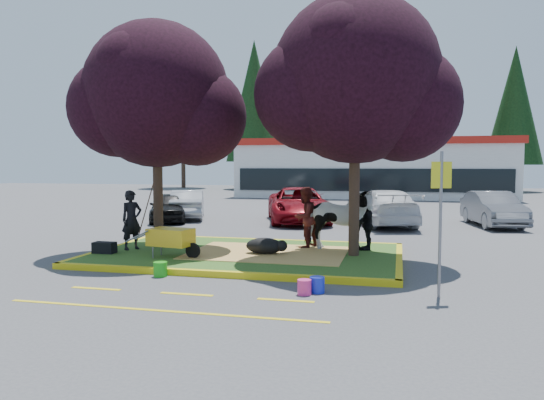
% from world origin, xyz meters
% --- Properties ---
extents(ground, '(90.00, 90.00, 0.00)m').
position_xyz_m(ground, '(0.00, 0.00, 0.00)').
color(ground, '#424244').
rests_on(ground, ground).
extents(median_island, '(8.00, 5.00, 0.15)m').
position_xyz_m(median_island, '(0.00, 0.00, 0.07)').
color(median_island, '#2B531A').
rests_on(median_island, ground).
extents(curb_near, '(8.30, 0.16, 0.15)m').
position_xyz_m(curb_near, '(0.00, -2.58, 0.07)').
color(curb_near, yellow).
rests_on(curb_near, ground).
extents(curb_far, '(8.30, 0.16, 0.15)m').
position_xyz_m(curb_far, '(0.00, 2.58, 0.07)').
color(curb_far, yellow).
rests_on(curb_far, ground).
extents(curb_left, '(0.16, 5.30, 0.15)m').
position_xyz_m(curb_left, '(-4.08, 0.00, 0.07)').
color(curb_left, yellow).
rests_on(curb_left, ground).
extents(curb_right, '(0.16, 5.30, 0.15)m').
position_xyz_m(curb_right, '(4.08, 0.00, 0.07)').
color(curb_right, yellow).
rests_on(curb_right, ground).
extents(straw_bedding, '(4.20, 3.00, 0.01)m').
position_xyz_m(straw_bedding, '(0.60, 0.00, 0.15)').
color(straw_bedding, '#DFAE5B').
rests_on(straw_bedding, median_island).
extents(tree_purple_left, '(5.06, 4.20, 6.51)m').
position_xyz_m(tree_purple_left, '(-2.78, 0.38, 4.36)').
color(tree_purple_left, black).
rests_on(tree_purple_left, median_island).
extents(tree_purple_right, '(5.30, 4.40, 6.82)m').
position_xyz_m(tree_purple_right, '(2.92, 0.18, 4.56)').
color(tree_purple_right, black).
rests_on(tree_purple_right, median_island).
extents(fire_lane_stripe_a, '(1.10, 0.12, 0.01)m').
position_xyz_m(fire_lane_stripe_a, '(-2.00, -4.20, 0.00)').
color(fire_lane_stripe_a, yellow).
rests_on(fire_lane_stripe_a, ground).
extents(fire_lane_stripe_b, '(1.10, 0.12, 0.01)m').
position_xyz_m(fire_lane_stripe_b, '(0.00, -4.20, 0.00)').
color(fire_lane_stripe_b, yellow).
rests_on(fire_lane_stripe_b, ground).
extents(fire_lane_stripe_c, '(1.10, 0.12, 0.01)m').
position_xyz_m(fire_lane_stripe_c, '(2.00, -4.20, 0.00)').
color(fire_lane_stripe_c, yellow).
rests_on(fire_lane_stripe_c, ground).
extents(fire_lane_long, '(6.00, 0.10, 0.01)m').
position_xyz_m(fire_lane_long, '(0.00, -5.40, 0.00)').
color(fire_lane_long, yellow).
rests_on(fire_lane_long, ground).
extents(retail_building, '(20.40, 8.40, 4.40)m').
position_xyz_m(retail_building, '(2.00, 27.98, 2.25)').
color(retail_building, silver).
rests_on(retail_building, ground).
extents(treeline, '(46.58, 7.80, 14.63)m').
position_xyz_m(treeline, '(1.23, 37.61, 7.73)').
color(treeline, black).
rests_on(treeline, ground).
extents(cow, '(2.12, 1.09, 1.73)m').
position_xyz_m(cow, '(2.38, 0.84, 1.02)').
color(cow, silver).
rests_on(cow, median_island).
extents(calf, '(1.16, 0.94, 0.44)m').
position_xyz_m(calf, '(0.55, -0.17, 0.37)').
color(calf, black).
rests_on(calf, median_island).
extents(handler, '(0.68, 0.73, 1.67)m').
position_xyz_m(handler, '(-3.27, -0.31, 0.99)').
color(handler, black).
rests_on(handler, median_island).
extents(visitor_a, '(0.97, 1.06, 1.75)m').
position_xyz_m(visitor_a, '(1.42, 1.16, 1.03)').
color(visitor_a, '#451713').
rests_on(visitor_a, median_island).
extents(visitor_b, '(0.52, 0.87, 1.39)m').
position_xyz_m(visitor_b, '(3.19, 1.20, 0.85)').
color(visitor_b, black).
rests_on(visitor_b, median_island).
extents(wheelbarrow, '(2.00, 0.84, 0.75)m').
position_xyz_m(wheelbarrow, '(-1.66, -1.24, 0.67)').
color(wheelbarrow, black).
rests_on(wheelbarrow, median_island).
extents(gear_bag_dark, '(0.60, 0.33, 0.30)m').
position_xyz_m(gear_bag_dark, '(-3.70, -1.06, 0.30)').
color(gear_bag_dark, black).
rests_on(gear_bag_dark, median_island).
extents(gear_bag_green, '(0.45, 0.37, 0.21)m').
position_xyz_m(gear_bag_green, '(-3.70, -0.81, 0.25)').
color(gear_bag_green, black).
rests_on(gear_bag_green, median_island).
extents(sign_post, '(0.38, 0.15, 2.81)m').
position_xyz_m(sign_post, '(4.83, -3.26, 1.76)').
color(sign_post, slate).
rests_on(sign_post, ground).
extents(bucket_green, '(0.41, 0.41, 0.34)m').
position_xyz_m(bucket_green, '(-1.23, -2.80, 0.17)').
color(bucket_green, green).
rests_on(bucket_green, ground).
extents(bucket_pink, '(0.34, 0.34, 0.30)m').
position_xyz_m(bucket_pink, '(2.27, -3.68, 0.15)').
color(bucket_pink, '#EA3485').
rests_on(bucket_pink, ground).
extents(bucket_blue, '(0.37, 0.37, 0.32)m').
position_xyz_m(bucket_blue, '(2.49, -3.46, 0.16)').
color(bucket_blue, '#1A2BD2').
rests_on(bucket_blue, ground).
extents(car_black, '(2.87, 4.06, 1.28)m').
position_xyz_m(car_black, '(-5.91, 7.82, 0.64)').
color(car_black, black).
rests_on(car_black, ground).
extents(car_silver, '(2.72, 4.31, 1.34)m').
position_xyz_m(car_silver, '(-5.54, 9.22, 0.67)').
color(car_silver, '#A0A4A8').
rests_on(car_silver, ground).
extents(car_red, '(3.91, 5.95, 1.52)m').
position_xyz_m(car_red, '(-0.22, 8.90, 0.76)').
color(car_red, maroon).
rests_on(car_red, ground).
extents(car_white, '(3.36, 5.50, 1.49)m').
position_xyz_m(car_white, '(3.44, 8.56, 0.74)').
color(car_white, silver).
rests_on(car_white, ground).
extents(car_grey, '(2.20, 4.51, 1.42)m').
position_xyz_m(car_grey, '(7.81, 9.31, 0.71)').
color(car_grey, slate).
rests_on(car_grey, ground).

